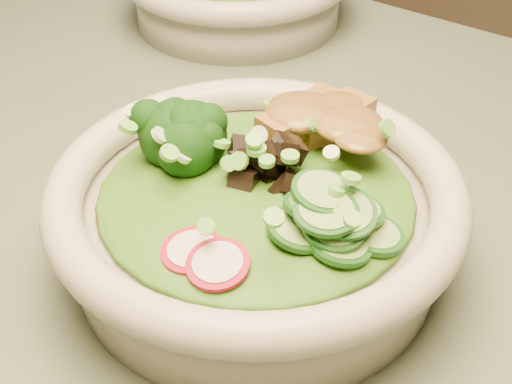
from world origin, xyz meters
The scene contains 10 objects.
dining_table centered at (0.00, 0.00, 0.64)m, with size 1.20×0.80×0.75m.
salad_bowl centered at (0.07, -0.10, 0.79)m, with size 0.30×0.30×0.08m.
lettuce_bed centered at (0.07, -0.10, 0.82)m, with size 0.23×0.23×0.03m, color #225D13.
broccoli_florets centered at (0.00, -0.09, 0.83)m, with size 0.09×0.08×0.05m, color black, non-canonical shape.
radish_slices centered at (0.07, -0.17, 0.82)m, with size 0.12×0.04×0.02m, color maroon, non-canonical shape.
cucumber_slices centered at (0.14, -0.10, 0.83)m, with size 0.08×0.08×0.04m, color #78A25A, non-canonical shape.
mushroom_heap centered at (0.07, -0.08, 0.83)m, with size 0.08×0.08×0.04m, color black, non-canonical shape.
tofu_cubes centered at (0.08, -0.03, 0.83)m, with size 0.10×0.07×0.04m, color olive, non-canonical shape.
peanut_sauce centered at (0.08, -0.03, 0.84)m, with size 0.08×0.06×0.02m, color brown.
scallion_garnish centered at (0.07, -0.10, 0.84)m, with size 0.21×0.21×0.03m, color #6AC144, non-canonical shape.
Camera 1 is at (0.31, -0.42, 1.12)m, focal length 50.00 mm.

